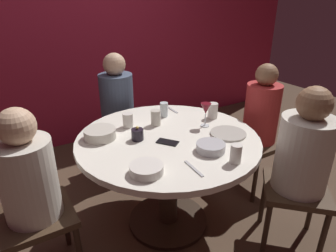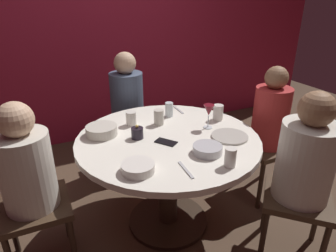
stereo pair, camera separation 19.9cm
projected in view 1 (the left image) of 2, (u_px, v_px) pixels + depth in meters
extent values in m
plane|color=#4C3828|center=(168.00, 221.00, 2.33)|extent=(8.00, 8.00, 0.00)
cube|color=maroon|center=(81.00, 26.00, 3.18)|extent=(6.00, 0.10, 2.60)
cylinder|color=silver|center=(168.00, 139.00, 2.03)|extent=(1.24, 1.24, 0.04)
cylinder|color=#332319|center=(168.00, 184.00, 2.18)|extent=(0.14, 0.14, 0.69)
cylinder|color=#2D2116|center=(168.00, 219.00, 2.32)|extent=(0.60, 0.60, 0.03)
cube|color=#3F2D1E|center=(37.00, 216.00, 1.72)|extent=(0.40, 0.40, 0.04)
cylinder|color=beige|center=(28.00, 180.00, 1.62)|extent=(0.30, 0.30, 0.46)
sphere|color=tan|center=(16.00, 126.00, 1.48)|extent=(0.20, 0.20, 0.20)
cylinder|color=#332319|center=(10.00, 240.00, 1.87)|extent=(0.04, 0.04, 0.43)
cylinder|color=#332319|center=(65.00, 220.00, 2.03)|extent=(0.04, 0.04, 0.43)
cube|color=#3F2D1E|center=(119.00, 128.00, 2.84)|extent=(0.40, 0.40, 0.04)
cylinder|color=#475670|center=(117.00, 101.00, 2.73)|extent=(0.30, 0.30, 0.50)
sphere|color=tan|center=(114.00, 64.00, 2.59)|extent=(0.20, 0.20, 0.20)
cylinder|color=#332319|center=(98.00, 147.00, 2.99)|extent=(0.04, 0.04, 0.43)
cylinder|color=#332319|center=(111.00, 162.00, 2.72)|extent=(0.04, 0.04, 0.43)
cylinder|color=#332319|center=(129.00, 139.00, 3.15)|extent=(0.04, 0.04, 0.43)
cylinder|color=#332319|center=(144.00, 152.00, 2.88)|extent=(0.04, 0.04, 0.43)
cube|color=#3F2D1E|center=(258.00, 142.00, 2.58)|extent=(0.40, 0.40, 0.04)
cylinder|color=#B22D2D|center=(261.00, 113.00, 2.47)|extent=(0.28, 0.28, 0.49)
sphere|color=#8C6647|center=(267.00, 75.00, 2.33)|extent=(0.18, 0.18, 0.18)
cylinder|color=#332319|center=(254.00, 152.00, 2.89)|extent=(0.04, 0.04, 0.43)
cylinder|color=#332319|center=(227.00, 162.00, 2.72)|extent=(0.04, 0.04, 0.43)
cylinder|color=#332319|center=(283.00, 169.00, 2.62)|extent=(0.04, 0.04, 0.43)
cylinder|color=#332319|center=(255.00, 180.00, 2.46)|extent=(0.04, 0.04, 0.43)
cube|color=#3F2D1E|center=(296.00, 189.00, 1.96)|extent=(0.57, 0.57, 0.04)
cylinder|color=beige|center=(304.00, 154.00, 1.85)|extent=(0.47, 0.47, 0.49)
sphere|color=#8C6647|center=(314.00, 103.00, 1.71)|extent=(0.20, 0.20, 0.20)
cylinder|color=#332319|center=(312.00, 205.00, 2.17)|extent=(0.04, 0.04, 0.43)
cylinder|color=#332319|center=(263.00, 198.00, 2.24)|extent=(0.04, 0.04, 0.43)
cylinder|color=#332319|center=(322.00, 240.00, 1.87)|extent=(0.04, 0.04, 0.43)
cylinder|color=#332319|center=(266.00, 230.00, 1.94)|extent=(0.04, 0.04, 0.43)
cylinder|color=black|center=(137.00, 134.00, 1.97)|extent=(0.08, 0.08, 0.08)
sphere|color=#F9D159|center=(137.00, 128.00, 1.95)|extent=(0.02, 0.02, 0.02)
cylinder|color=silver|center=(205.00, 126.00, 2.19)|extent=(0.06, 0.06, 0.01)
cylinder|color=silver|center=(205.00, 120.00, 2.17)|extent=(0.01, 0.01, 0.09)
cone|color=maroon|center=(206.00, 109.00, 2.13)|extent=(0.08, 0.08, 0.08)
cylinder|color=#B2ADA3|center=(228.00, 133.00, 2.06)|extent=(0.25, 0.25, 0.01)
cube|color=black|center=(167.00, 142.00, 1.94)|extent=(0.14, 0.15, 0.01)
cylinder|color=#B7B7BC|center=(211.00, 147.00, 1.83)|extent=(0.18, 0.18, 0.05)
cylinder|color=beige|center=(100.00, 134.00, 1.99)|extent=(0.21, 0.21, 0.07)
cylinder|color=silver|center=(147.00, 169.00, 1.61)|extent=(0.19, 0.19, 0.05)
cylinder|color=silver|center=(213.00, 111.00, 2.31)|extent=(0.08, 0.08, 0.12)
cylinder|color=silver|center=(128.00, 120.00, 2.16)|extent=(0.08, 0.08, 0.10)
cylinder|color=silver|center=(164.00, 110.00, 2.34)|extent=(0.06, 0.06, 0.11)
cylinder|color=silver|center=(236.00, 154.00, 1.70)|extent=(0.07, 0.07, 0.11)
cylinder|color=beige|center=(156.00, 118.00, 2.18)|extent=(0.07, 0.07, 0.11)
cube|color=#B7B7BC|center=(194.00, 168.00, 1.66)|extent=(0.03, 0.18, 0.01)
cube|color=#B7B7BC|center=(172.00, 110.00, 2.49)|extent=(0.02, 0.18, 0.01)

